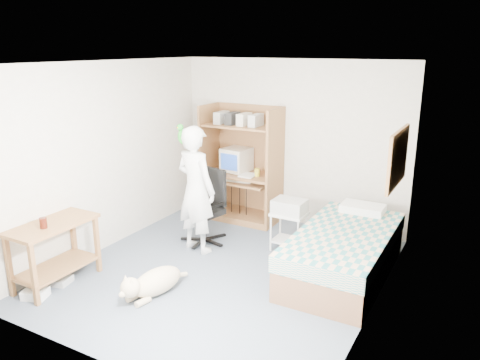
{
  "coord_description": "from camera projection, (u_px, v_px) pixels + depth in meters",
  "views": [
    {
      "loc": [
        2.7,
        -4.49,
        2.68
      ],
      "look_at": [
        -0.03,
        0.46,
        1.05
      ],
      "focal_mm": 35.0,
      "sensor_mm": 36.0,
      "label": 1
    }
  ],
  "objects": [
    {
      "name": "wall_right",
      "position": [
        381.0,
        197.0,
        4.59
      ],
      "size": [
        0.02,
        4.0,
        2.5
      ],
      "primitive_type": "cube",
      "color": "beige",
      "rests_on": "floor"
    },
    {
      "name": "floor_box_a",
      "position": [
        35.0,
        294.0,
        5.15
      ],
      "size": [
        0.3,
        0.28,
        0.1
      ],
      "primitive_type": "cube",
      "rotation": [
        0.0,
        0.0,
        0.36
      ],
      "color": "white",
      "rests_on": "floor"
    },
    {
      "name": "wall_left",
      "position": [
        108.0,
        156.0,
        6.26
      ],
      "size": [
        0.02,
        4.0,
        2.5
      ],
      "primitive_type": "cube",
      "color": "beige",
      "rests_on": "floor"
    },
    {
      "name": "keyboard",
      "position": [
        238.0,
        180.0,
        7.24
      ],
      "size": [
        0.47,
        0.22,
        0.03
      ],
      "primitive_type": "cube",
      "rotation": [
        0.0,
        0.0,
        0.13
      ],
      "color": "beige",
      "rests_on": "computer_hutch"
    },
    {
      "name": "parrot",
      "position": [
        182.0,
        135.0,
        6.07
      ],
      "size": [
        0.13,
        0.22,
        0.34
      ],
      "rotation": [
        0.0,
        0.0,
        -0.21
      ],
      "color": "#138523",
      "rests_on": "person"
    },
    {
      "name": "printer",
      "position": [
        289.0,
        206.0,
        6.21
      ],
      "size": [
        0.42,
        0.32,
        0.18
      ],
      "primitive_type": "cube",
      "rotation": [
        0.0,
        0.0,
        -0.01
      ],
      "color": "#ACACA7",
      "rests_on": "printer_cart"
    },
    {
      "name": "floor_box_b",
      "position": [
        62.0,
        281.0,
        5.45
      ],
      "size": [
        0.22,
        0.25,
        0.08
      ],
      "primitive_type": "cube",
      "rotation": [
        0.0,
        0.0,
        0.23
      ],
      "color": "#B1B1AC",
      "rests_on": "floor"
    },
    {
      "name": "corkboard",
      "position": [
        398.0,
        158.0,
        5.3
      ],
      "size": [
        0.04,
        0.94,
        0.66
      ],
      "color": "#9A7645",
      "rests_on": "wall_right"
    },
    {
      "name": "pencil_cup",
      "position": [
        257.0,
        172.0,
        7.12
      ],
      "size": [
        0.08,
        0.08,
        0.12
      ],
      "primitive_type": "cylinder",
      "color": "gold",
      "rests_on": "computer_hutch"
    },
    {
      "name": "wall_back",
      "position": [
        291.0,
        143.0,
        7.11
      ],
      "size": [
        3.6,
        0.02,
        2.5
      ],
      "primitive_type": "cube",
      "color": "beige",
      "rests_on": "floor"
    },
    {
      "name": "drink_glass",
      "position": [
        43.0,
        223.0,
        5.11
      ],
      "size": [
        0.08,
        0.08,
        0.12
      ],
      "primitive_type": "cylinder",
      "color": "#3D1209",
      "rests_on": "side_desk"
    },
    {
      "name": "computer_hutch",
      "position": [
        242.0,
        169.0,
        7.33
      ],
      "size": [
        1.2,
        0.63,
        1.8
      ],
      "color": "brown",
      "rests_on": "floor"
    },
    {
      "name": "crt_monitor",
      "position": [
        236.0,
        160.0,
        7.35
      ],
      "size": [
        0.42,
        0.44,
        0.37
      ],
      "rotation": [
        0.0,
        0.0,
        -0.1
      ],
      "color": "beige",
      "rests_on": "computer_hutch"
    },
    {
      "name": "ceiling",
      "position": [
        222.0,
        63.0,
        5.08
      ],
      "size": [
        3.6,
        4.0,
        0.02
      ],
      "primitive_type": "cube",
      "color": "white",
      "rests_on": "wall_back"
    },
    {
      "name": "side_desk",
      "position": [
        54.0,
        244.0,
        5.35
      ],
      "size": [
        0.5,
        1.0,
        0.75
      ],
      "color": "brown",
      "rests_on": "floor"
    },
    {
      "name": "dog",
      "position": [
        153.0,
        282.0,
        5.18
      ],
      "size": [
        0.43,
        0.94,
        0.35
      ],
      "rotation": [
        0.0,
        0.0,
        -0.21
      ],
      "color": "beige",
      "rests_on": "floor"
    },
    {
      "name": "printer_cart",
      "position": [
        289.0,
        225.0,
        6.28
      ],
      "size": [
        0.45,
        0.36,
        0.53
      ],
      "rotation": [
        0.0,
        0.0,
        -0.01
      ],
      "color": "silver",
      "rests_on": "floor"
    },
    {
      "name": "person",
      "position": [
        196.0,
        190.0,
        6.16
      ],
      "size": [
        0.69,
        0.53,
        1.71
      ],
      "primitive_type": "imported",
      "rotation": [
        0.0,
        0.0,
        2.93
      ],
      "color": "white",
      "rests_on": "floor"
    },
    {
      "name": "floor",
      "position": [
        225.0,
        271.0,
        5.77
      ],
      "size": [
        4.0,
        4.0,
        0.0
      ],
      "primitive_type": "plane",
      "color": "#4A5665",
      "rests_on": "ground"
    },
    {
      "name": "bed",
      "position": [
        344.0,
        253.0,
        5.6
      ],
      "size": [
        1.02,
        2.02,
        0.66
      ],
      "color": "brown",
      "rests_on": "floor"
    },
    {
      "name": "office_chair",
      "position": [
        207.0,
        217.0,
        6.56
      ],
      "size": [
        0.58,
        0.58,
        1.03
      ],
      "rotation": [
        0.0,
        0.0,
        -0.21
      ],
      "color": "black",
      "rests_on": "floor"
    }
  ]
}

